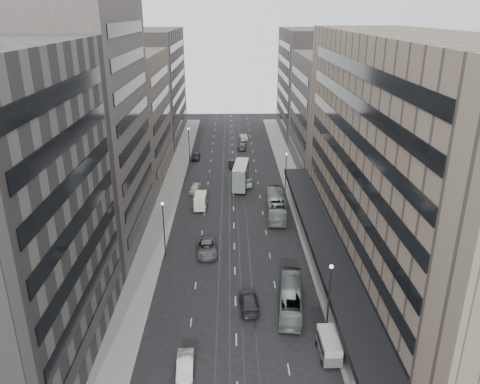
{
  "coord_description": "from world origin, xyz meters",
  "views": [
    {
      "loc": [
        -0.47,
        -46.25,
        32.34
      ],
      "look_at": [
        0.96,
        20.67,
        6.34
      ],
      "focal_mm": 35.0,
      "sensor_mm": 36.0,
      "label": 1
    }
  ],
  "objects": [
    {
      "name": "sedan_9",
      "position": [
        2.96,
        75.45,
        0.82
      ],
      "size": [
        2.33,
        5.16,
        1.64
      ],
      "primitive_type": "imported",
      "rotation": [
        0.0,
        0.0,
        3.26
      ],
      "color": "#BCB29C",
      "rests_on": "ground"
    },
    {
      "name": "lamp_left_far",
      "position": [
        -9.7,
        55.0,
        5.2
      ],
      "size": [
        0.44,
        0.44,
        8.32
      ],
      "color": "#262628",
      "rests_on": "ground"
    },
    {
      "name": "sidewalk_right",
      "position": [
        12.0,
        37.5,
        0.07
      ],
      "size": [
        4.0,
        125.0,
        0.15
      ],
      "primitive_type": "cube",
      "color": "gray",
      "rests_on": "ground"
    },
    {
      "name": "pedestrian",
      "position": [
        11.79,
        -12.89,
        1.07
      ],
      "size": [
        0.74,
        0.56,
        1.84
      ],
      "primitive_type": "imported",
      "rotation": [
        0.0,
        0.0,
        3.34
      ],
      "color": "black",
      "rests_on": "sidewalk_right"
    },
    {
      "name": "lamp_right_far",
      "position": [
        9.7,
        35.0,
        5.2
      ],
      "size": [
        0.44,
        0.44,
        8.32
      ],
      "color": "#262628",
      "rests_on": "ground"
    },
    {
      "name": "department_store",
      "position": [
        21.45,
        8.0,
        14.95
      ],
      "size": [
        19.2,
        60.0,
        30.0
      ],
      "color": "gray",
      "rests_on": "ground"
    },
    {
      "name": "bus_far",
      "position": [
        7.11,
        26.29,
        1.71
      ],
      "size": [
        3.39,
        12.38,
        3.42
      ],
      "primitive_type": "imported",
      "rotation": [
        0.0,
        0.0,
        3.1
      ],
      "color": "gray",
      "rests_on": "ground"
    },
    {
      "name": "building_right_far",
      "position": [
        21.5,
        82.0,
        14.0
      ],
      "size": [
        15.0,
        32.0,
        28.0
      ],
      "primitive_type": "cube",
      "color": "#5F5A56",
      "rests_on": "ground"
    },
    {
      "name": "sedan_5",
      "position": [
        -0.02,
        52.01,
        0.74
      ],
      "size": [
        1.91,
        4.59,
        1.48
      ],
      "primitive_type": "imported",
      "rotation": [
        0.0,
        0.0,
        0.08
      ],
      "color": "black",
      "rests_on": "ground"
    },
    {
      "name": "panel_van",
      "position": [
        -5.73,
        28.99,
        1.5
      ],
      "size": [
        2.24,
        4.37,
        2.72
      ],
      "rotation": [
        0.0,
        0.0,
        -0.03
      ],
      "color": "silver",
      "rests_on": "ground"
    },
    {
      "name": "lamp_left_near",
      "position": [
        -9.7,
        12.0,
        5.2
      ],
      "size": [
        0.44,
        0.44,
        8.32
      ],
      "color": "#262628",
      "rests_on": "ground"
    },
    {
      "name": "building_left_b",
      "position": [
        -21.5,
        19.0,
        17.0
      ],
      "size": [
        15.0,
        26.0,
        34.0
      ],
      "primitive_type": "cube",
      "color": "#504945",
      "rests_on": "ground"
    },
    {
      "name": "vw_microbus",
      "position": [
        9.2,
        -8.62,
        1.29
      ],
      "size": [
        2.03,
        4.31,
        2.31
      ],
      "rotation": [
        0.0,
        0.0,
        0.02
      ],
      "color": "#54585B",
      "rests_on": "ground"
    },
    {
      "name": "sedan_2",
      "position": [
        -3.95,
        12.85,
        0.83
      ],
      "size": [
        3.28,
        6.19,
        1.66
      ],
      "primitive_type": "imported",
      "rotation": [
        0.0,
        0.0,
        0.09
      ],
      "color": "#58585B",
      "rests_on": "ground"
    },
    {
      "name": "sedan_1",
      "position": [
        -4.95,
        -10.63,
        0.73
      ],
      "size": [
        1.77,
        4.52,
        1.47
      ],
      "primitive_type": "imported",
      "rotation": [
        0.0,
        0.0,
        0.05
      ],
      "color": "silver",
      "rests_on": "ground"
    },
    {
      "name": "ground",
      "position": [
        0.0,
        0.0,
        0.0
      ],
      "size": [
        220.0,
        220.0,
        0.0
      ],
      "primitive_type": "plane",
      "color": "black",
      "rests_on": "ground"
    },
    {
      "name": "sedan_8",
      "position": [
        -8.5,
        58.46,
        0.76
      ],
      "size": [
        1.9,
        4.48,
        1.51
      ],
      "primitive_type": "imported",
      "rotation": [
        0.0,
        0.0,
        -0.03
      ],
      "color": "#232326",
      "rests_on": "ground"
    },
    {
      "name": "lamp_right_near",
      "position": [
        9.7,
        -5.0,
        5.2
      ],
      "size": [
        0.44,
        0.44,
        8.32
      ],
      "color": "#262628",
      "rests_on": "ground"
    },
    {
      "name": "building_left_d",
      "position": [
        -21.5,
        79.0,
        14.0
      ],
      "size": [
        15.0,
        38.0,
        28.0
      ],
      "primitive_type": "cube",
      "color": "#5F5A56",
      "rests_on": "ground"
    },
    {
      "name": "building_right_mid",
      "position": [
        21.5,
        52.0,
        12.0
      ],
      "size": [
        15.0,
        28.0,
        24.0
      ],
      "primitive_type": "cube",
      "color": "#504945",
      "rests_on": "ground"
    },
    {
      "name": "sedan_4",
      "position": [
        -7.22,
        37.15,
        0.8
      ],
      "size": [
        2.33,
        4.84,
        1.6
      ],
      "primitive_type": "imported",
      "rotation": [
        0.0,
        0.0,
        -0.1
      ],
      "color": "#BFB89E",
      "rests_on": "ground"
    },
    {
      "name": "sedan_3",
      "position": [
        1.53,
        -0.26,
        0.78
      ],
      "size": [
        2.49,
        5.52,
        1.57
      ],
      "primitive_type": "imported",
      "rotation": [
        0.0,
        0.0,
        3.2
      ],
      "color": "#2A2A2D",
      "rests_on": "ground"
    },
    {
      "name": "double_decker",
      "position": [
        1.5,
        39.36,
        2.61
      ],
      "size": [
        3.57,
        9.07,
        4.84
      ],
      "rotation": [
        0.0,
        0.0,
        -0.12
      ],
      "color": "slate",
      "rests_on": "ground"
    },
    {
      "name": "sedan_7",
      "position": [
        2.52,
        66.87,
        0.77
      ],
      "size": [
        2.45,
        5.43,
        1.54
      ],
      "primitive_type": "imported",
      "rotation": [
        0.0,
        0.0,
        3.09
      ],
      "color": "#4E4E50",
      "rests_on": "ground"
    },
    {
      "name": "bus_near",
      "position": [
        6.38,
        -0.55,
        1.43
      ],
      "size": [
        3.75,
        10.51,
        2.86
      ],
      "primitive_type": "imported",
      "rotation": [
        0.0,
        0.0,
        3.01
      ],
      "color": "gray",
      "rests_on": "ground"
    },
    {
      "name": "building_left_c",
      "position": [
        -21.5,
        46.0,
        12.5
      ],
      "size": [
        15.0,
        28.0,
        25.0
      ],
      "primitive_type": "cube",
      "color": "#78695D",
      "rests_on": "ground"
    },
    {
      "name": "sidewalk_left",
      "position": [
        -12.0,
        37.5,
        0.07
      ],
      "size": [
        4.0,
        125.0,
        0.15
      ],
      "primitive_type": "cube",
      "color": "gray",
      "rests_on": "ground"
    },
    {
      "name": "sedan_6",
      "position": [
        2.7,
        40.65,
        0.69
      ],
      "size": [
        2.52,
        5.04,
        1.37
      ],
      "primitive_type": "imported",
      "rotation": [
        0.0,
        0.0,
        3.09
      ],
      "color": "silver",
      "rests_on": "ground"
    }
  ]
}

